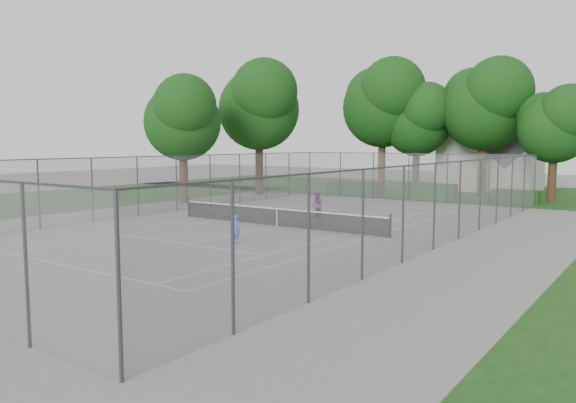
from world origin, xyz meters
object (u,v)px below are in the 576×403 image
Objects in this scene: tennis_net at (277,216)px; house at (491,146)px; woman_player at (317,205)px; girl_player at (236,229)px.

house is (2.78, 28.92, 3.54)m from tennis_net.
woman_player is at bearing -96.00° from house.
house is 6.52× the size of woman_player.
house reaches higher than girl_player.
girl_player is 8.92m from woman_player.
woman_player is at bearing -73.83° from girl_player.
tennis_net is 3.72m from woman_player.
tennis_net is at bearing -95.50° from house.
house is 8.02× the size of girl_player.
house is 34.20m from girl_player.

